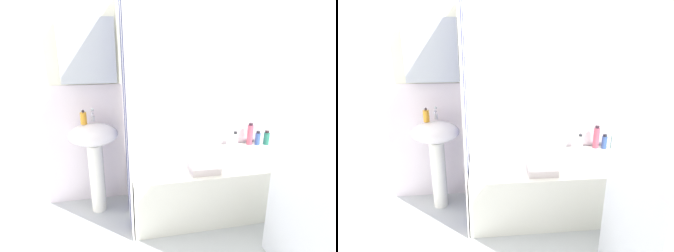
{
  "view_description": "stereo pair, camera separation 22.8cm",
  "coord_description": "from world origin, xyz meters",
  "views": [
    {
      "loc": [
        -0.71,
        -1.39,
        1.59
      ],
      "look_at": [
        -0.27,
        0.74,
        0.91
      ],
      "focal_mm": 29.18,
      "sensor_mm": 36.0,
      "label": 1
    },
    {
      "loc": [
        -0.49,
        -1.42,
        1.59
      ],
      "look_at": [
        -0.27,
        0.74,
        0.91
      ],
      "focal_mm": 29.18,
      "sensor_mm": 36.0,
      "label": 2
    }
  ],
  "objects": [
    {
      "name": "towel_folded",
      "position": [
        0.04,
        0.66,
        0.53
      ],
      "size": [
        0.26,
        0.23,
        0.06
      ],
      "primitive_type": "cube",
      "rotation": [
        0.0,
        0.0,
        -0.03
      ],
      "color": "silver",
      "rests_on": "bathtub"
    },
    {
      "name": "wall_back_tiled",
      "position": [
        -0.05,
        1.26,
        1.14
      ],
      "size": [
        3.6,
        0.18,
        2.4
      ],
      "color": "white",
      "rests_on": "ground_plane"
    },
    {
      "name": "sink",
      "position": [
        -0.89,
        1.03,
        0.64
      ],
      "size": [
        0.44,
        0.34,
        0.88
      ],
      "color": "white",
      "rests_on": "ground_plane"
    },
    {
      "name": "body_wash_bottle",
      "position": [
        0.81,
        1.14,
        0.58
      ],
      "size": [
        0.05,
        0.05,
        0.16
      ],
      "color": "#34549D",
      "rests_on": "bathtub"
    },
    {
      "name": "faucet",
      "position": [
        -0.89,
        1.11,
        0.94
      ],
      "size": [
        0.03,
        0.12,
        0.12
      ],
      "color": "silver",
      "rests_on": "sink"
    },
    {
      "name": "bathtub",
      "position": [
        0.21,
        0.86,
        0.25
      ],
      "size": [
        1.6,
        0.72,
        0.5
      ],
      "primitive_type": "cube",
      "color": "white",
      "rests_on": "ground_plane"
    },
    {
      "name": "soap_dispenser",
      "position": [
        -0.97,
        1.05,
        0.93
      ],
      "size": [
        0.06,
        0.06,
        0.13
      ],
      "color": "orange",
      "rests_on": "sink"
    },
    {
      "name": "shower_curtain",
      "position": [
        -0.6,
        0.86,
        1.0
      ],
      "size": [
        0.01,
        0.72,
        2.0
      ],
      "color": "white",
      "rests_on": "ground_plane"
    },
    {
      "name": "conditioner_bottle",
      "position": [
        0.55,
        1.15,
        0.58
      ],
      "size": [
        0.05,
        0.05,
        0.17
      ],
      "color": "white",
      "rests_on": "bathtub"
    },
    {
      "name": "lotion_bottle",
      "position": [
        0.73,
        1.16,
        0.62
      ],
      "size": [
        0.06,
        0.06,
        0.24
      ],
      "color": "#C24B63",
      "rests_on": "bathtub"
    },
    {
      "name": "shampoo_bottle",
      "position": [
        0.91,
        1.13,
        0.58
      ],
      "size": [
        0.06,
        0.06,
        0.16
      ],
      "color": "#24735E",
      "rests_on": "bathtub"
    }
  ]
}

